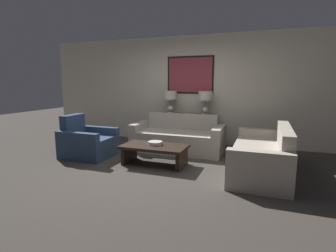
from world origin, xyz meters
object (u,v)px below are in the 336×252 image
object	(u,v)px
couch_by_back_wall	(178,138)
console_table	(187,129)
couch_by_side	(263,157)
coffee_table	(155,150)
armchair_near_back_wall	(87,143)
table_lamp_right	(205,98)
decorative_bowl	(155,143)
table_lamp_left	(170,97)

from	to	relation	value
couch_by_back_wall	console_table	bearing A→B (deg)	90.00
couch_by_side	coffee_table	size ratio (longest dim) A/B	1.66
armchair_near_back_wall	table_lamp_right	bearing A→B (deg)	40.73
couch_by_side	decorative_bowl	size ratio (longest dim) A/B	7.43
decorative_bowl	table_lamp_right	bearing A→B (deg)	72.84
couch_by_back_wall	coffee_table	size ratio (longest dim) A/B	1.66
table_lamp_right	couch_by_side	xyz separation A→B (m)	(1.36, -1.60, -0.87)
decorative_bowl	couch_by_side	bearing A→B (deg)	4.98
couch_by_back_wall	coffee_table	bearing A→B (deg)	-94.90
table_lamp_right	coffee_table	bearing A→B (deg)	-106.39
table_lamp_left	coffee_table	xyz separation A→B (m)	(0.35, -1.83, -0.87)
table_lamp_left	coffee_table	size ratio (longest dim) A/B	0.46
console_table	decorative_bowl	world-z (taller)	console_table
table_lamp_right	coffee_table	xyz separation A→B (m)	(-0.54, -1.83, -0.87)
table_lamp_left	decorative_bowl	xyz separation A→B (m)	(0.34, -1.77, -0.75)
console_table	couch_by_side	world-z (taller)	couch_by_side
table_lamp_left	couch_by_side	size ratio (longest dim) A/B	0.28
coffee_table	armchair_near_back_wall	world-z (taller)	armchair_near_back_wall
armchair_near_back_wall	table_lamp_left	bearing A→B (deg)	56.31
console_table	coffee_table	bearing A→B (deg)	-93.01
table_lamp_right	couch_by_back_wall	xyz separation A→B (m)	(-0.44, -0.71, -0.87)
table_lamp_left	couch_by_back_wall	bearing A→B (deg)	-58.01
table_lamp_left	table_lamp_right	bearing A→B (deg)	0.00
coffee_table	armchair_near_back_wall	distance (m)	1.54
table_lamp_left	table_lamp_right	xyz separation A→B (m)	(0.88, 0.00, 0.00)
couch_by_side	armchair_near_back_wall	size ratio (longest dim) A/B	2.10
console_table	table_lamp_right	bearing A→B (deg)	0.00
coffee_table	armchair_near_back_wall	bearing A→B (deg)	178.40
decorative_bowl	console_table	bearing A→B (deg)	86.60
decorative_bowl	coffee_table	bearing A→B (deg)	-80.82
table_lamp_right	decorative_bowl	xyz separation A→B (m)	(-0.55, -1.77, -0.75)
table_lamp_left	couch_by_side	xyz separation A→B (m)	(2.24, -1.60, -0.87)
couch_by_back_wall	table_lamp_left	bearing A→B (deg)	121.99
couch_by_back_wall	coffee_table	distance (m)	1.12
couch_by_side	decorative_bowl	bearing A→B (deg)	-175.02
couch_by_back_wall	coffee_table	world-z (taller)	couch_by_back_wall
table_lamp_right	table_lamp_left	bearing A→B (deg)	180.00
coffee_table	armchair_near_back_wall	xyz separation A→B (m)	(-1.53, 0.04, 0.01)
couch_by_back_wall	decorative_bowl	world-z (taller)	couch_by_back_wall
table_lamp_right	decorative_bowl	bearing A→B (deg)	-107.16
table_lamp_left	decorative_bowl	size ratio (longest dim) A/B	2.07
table_lamp_left	armchair_near_back_wall	world-z (taller)	table_lamp_left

